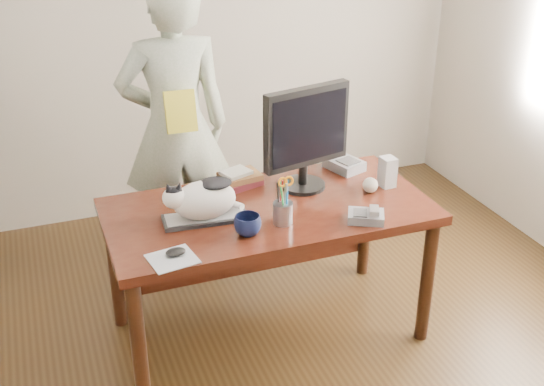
{
  "coord_description": "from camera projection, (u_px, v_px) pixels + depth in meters",
  "views": [
    {
      "loc": [
        -1.03,
        -2.2,
        2.3
      ],
      "look_at": [
        0.0,
        0.55,
        0.85
      ],
      "focal_mm": 45.0,
      "sensor_mm": 36.0,
      "label": 1
    }
  ],
  "objects": [
    {
      "name": "baseball",
      "position": [
        370.0,
        185.0,
        3.5
      ],
      "size": [
        0.08,
        0.08,
        0.08
      ],
      "rotation": [
        0.0,
        0.0,
        0.35
      ],
      "color": "beige",
      "rests_on": "desk"
    },
    {
      "name": "mouse",
      "position": [
        176.0,
        252.0,
        2.94
      ],
      "size": [
        0.1,
        0.07,
        0.04
      ],
      "rotation": [
        0.0,
        0.0,
        0.16
      ],
      "color": "black",
      "rests_on": "mousepad"
    },
    {
      "name": "coffee_mug",
      "position": [
        248.0,
        225.0,
        3.1
      ],
      "size": [
        0.18,
        0.18,
        0.1
      ],
      "primitive_type": "imported",
      "rotation": [
        0.0,
        0.0,
        0.75
      ],
      "color": "black",
      "rests_on": "desk"
    },
    {
      "name": "mousepad",
      "position": [
        172.0,
        259.0,
        2.92
      ],
      "size": [
        0.22,
        0.21,
        0.0
      ],
      "rotation": [
        0.0,
        0.0,
        0.16
      ],
      "color": "silver",
      "rests_on": "desk"
    },
    {
      "name": "desk",
      "position": [
        263.0,
        226.0,
        3.49
      ],
      "size": [
        1.6,
        0.8,
        0.75
      ],
      "color": "black",
      "rests_on": "ground"
    },
    {
      "name": "cat",
      "position": [
        202.0,
        198.0,
        3.19
      ],
      "size": [
        0.39,
        0.21,
        0.22
      ],
      "rotation": [
        0.0,
        0.0,
        -0.08
      ],
      "color": "white",
      "rests_on": "keyboard"
    },
    {
      "name": "calculator",
      "position": [
        344.0,
        164.0,
        3.76
      ],
      "size": [
        0.2,
        0.24,
        0.06
      ],
      "rotation": [
        0.0,
        0.0,
        0.32
      ],
      "color": "slate",
      "rests_on": "desk"
    },
    {
      "name": "keyboard",
      "position": [
        205.0,
        218.0,
        3.24
      ],
      "size": [
        0.41,
        0.18,
        0.02
      ],
      "rotation": [
        0.0,
        0.0,
        -0.08
      ],
      "color": "black",
      "rests_on": "desk"
    },
    {
      "name": "book_stack",
      "position": [
        239.0,
        179.0,
        3.57
      ],
      "size": [
        0.26,
        0.22,
        0.08
      ],
      "rotation": [
        0.0,
        0.0,
        0.23
      ],
      "color": "#4A1319",
      "rests_on": "desk"
    },
    {
      "name": "person",
      "position": [
        175.0,
        128.0,
        3.95
      ],
      "size": [
        0.67,
        0.45,
        1.78
      ],
      "primitive_type": "imported",
      "rotation": [
        0.0,
        0.0,
        3.1
      ],
      "color": "silver",
      "rests_on": "ground"
    },
    {
      "name": "pen_cup",
      "position": [
        283.0,
        210.0,
        3.19
      ],
      "size": [
        0.1,
        0.1,
        0.24
      ],
      "rotation": [
        0.0,
        0.0,
        0.06
      ],
      "color": "#939398",
      "rests_on": "desk"
    },
    {
      "name": "speaker",
      "position": [
        388.0,
        172.0,
        3.54
      ],
      "size": [
        0.08,
        0.08,
        0.16
      ],
      "rotation": [
        0.0,
        0.0,
        0.05
      ],
      "color": "#A3A3A6",
      "rests_on": "desk"
    },
    {
      "name": "monitor",
      "position": [
        306.0,
        133.0,
        3.42
      ],
      "size": [
        0.48,
        0.28,
        0.55
      ],
      "rotation": [
        0.0,
        0.0,
        0.22
      ],
      "color": "black",
      "rests_on": "desk"
    },
    {
      "name": "phone",
      "position": [
        367.0,
        216.0,
        3.23
      ],
      "size": [
        0.21,
        0.19,
        0.08
      ],
      "rotation": [
        0.0,
        0.0,
        -0.48
      ],
      "color": "slate",
      "rests_on": "desk"
    },
    {
      "name": "held_book",
      "position": [
        181.0,
        111.0,
        3.73
      ],
      "size": [
        0.17,
        0.11,
        0.23
      ],
      "rotation": [
        0.0,
        0.0,
        -0.04
      ],
      "color": "gold",
      "rests_on": "person"
    },
    {
      "name": "room",
      "position": [
        322.0,
        135.0,
        2.59
      ],
      "size": [
        4.5,
        4.5,
        4.5
      ],
      "color": "black",
      "rests_on": "ground"
    }
  ]
}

